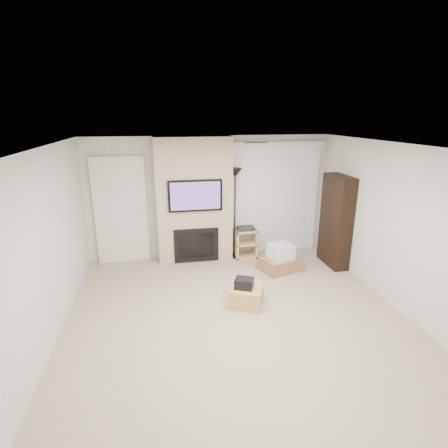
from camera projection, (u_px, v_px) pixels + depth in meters
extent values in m
cube|color=tan|center=(240.00, 324.00, 5.04)|extent=(5.00, 5.50, 0.00)
cube|color=white|center=(242.00, 148.00, 4.29)|extent=(5.00, 5.50, 0.00)
cube|color=silver|center=(210.00, 197.00, 7.24)|extent=(5.00, 0.00, 2.50)
cube|color=silver|center=(348.00, 402.00, 2.09)|extent=(5.00, 0.00, 2.50)
cube|color=silver|center=(40.00, 257.00, 4.22)|extent=(0.00, 5.50, 2.50)
cube|color=silver|center=(407.00, 232.00, 5.11)|extent=(0.00, 5.50, 2.50)
cube|color=silver|center=(256.00, 143.00, 5.11)|extent=(0.35, 0.18, 0.01)
cube|color=tan|center=(246.00, 295.00, 5.54)|extent=(0.66, 0.66, 0.30)
cube|color=black|center=(244.00, 283.00, 5.44)|extent=(0.35, 0.32, 0.16)
cube|color=tan|center=(194.00, 200.00, 6.99)|extent=(1.50, 0.40, 2.50)
cube|color=black|center=(195.00, 196.00, 6.73)|extent=(1.05, 0.06, 0.62)
cube|color=#4C3573|center=(196.00, 196.00, 6.70)|extent=(0.96, 0.00, 0.54)
cube|color=black|center=(196.00, 245.00, 7.06)|extent=(0.90, 0.04, 0.70)
cube|color=black|center=(197.00, 245.00, 7.04)|extent=(0.70, 0.02, 0.50)
cube|color=silver|center=(121.00, 211.00, 6.93)|extent=(1.02, 0.08, 2.14)
cube|color=#B3AFA0|center=(121.00, 213.00, 6.96)|extent=(0.90, 0.05, 2.05)
cylinder|color=silver|center=(139.00, 214.00, 6.98)|extent=(0.07, 0.06, 0.07)
cube|color=silver|center=(278.00, 143.00, 7.11)|extent=(1.98, 0.10, 0.08)
cube|color=white|center=(275.00, 200.00, 7.48)|extent=(1.90, 0.03, 2.29)
cylinder|color=black|center=(234.00, 255.00, 7.46)|extent=(0.28, 0.28, 0.03)
cylinder|color=black|center=(235.00, 216.00, 7.20)|extent=(0.03, 0.03, 1.75)
cone|color=black|center=(235.00, 173.00, 6.93)|extent=(0.28, 0.28, 0.18)
cube|color=#DEB879|center=(236.00, 244.00, 7.33)|extent=(0.04, 0.38, 0.60)
cube|color=#DEB879|center=(255.00, 242.00, 7.41)|extent=(0.04, 0.38, 0.60)
cube|color=#DEB879|center=(245.00, 256.00, 7.45)|extent=(0.45, 0.38, 0.03)
cube|color=#DEB879|center=(245.00, 243.00, 7.37)|extent=(0.45, 0.38, 0.03)
cube|color=#DEB879|center=(246.00, 230.00, 7.28)|extent=(0.45, 0.38, 0.03)
cube|color=black|center=(246.00, 228.00, 7.27)|extent=(0.35, 0.25, 0.06)
cube|color=#966444|center=(280.00, 267.00, 6.82)|extent=(0.91, 0.79, 0.08)
cube|color=#966444|center=(280.00, 264.00, 6.80)|extent=(0.87, 0.75, 0.08)
cube|color=#966444|center=(280.00, 260.00, 6.77)|extent=(0.82, 0.70, 0.08)
cube|color=silver|center=(281.00, 251.00, 6.72)|extent=(0.52, 0.49, 0.28)
cube|color=black|center=(336.00, 221.00, 6.83)|extent=(0.30, 0.80, 1.80)
cube|color=black|center=(333.00, 243.00, 6.96)|extent=(0.26, 0.72, 0.02)
cube|color=black|center=(335.00, 221.00, 6.83)|extent=(0.26, 0.72, 0.02)
cube|color=black|center=(337.00, 199.00, 6.69)|extent=(0.26, 0.72, 0.02)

